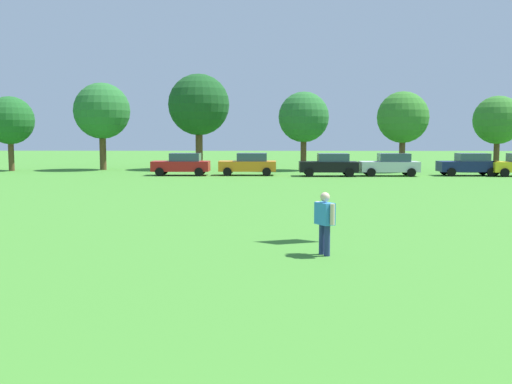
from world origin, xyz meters
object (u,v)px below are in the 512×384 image
object	(u,v)px
parked_car_navy_4	(469,164)
tree_center_right	(304,117)
parked_car_silver_3	(390,164)
adult_bystander	(325,218)
parked_car_orange_1	(249,164)
tree_far_left	(10,121)
tree_center_left	(199,105)
parked_car_black_2	(329,165)
tree_far_right	(498,120)
tree_left	(102,111)
tree_right	(403,118)
parked_car_red_0	(182,164)

from	to	relation	value
parked_car_navy_4	tree_center_right	bearing A→B (deg)	-27.86
parked_car_silver_3	adult_bystander	bearing A→B (deg)	75.61
parked_car_orange_1	tree_far_left	distance (m)	21.14
tree_far_left	tree_center_left	world-z (taller)	tree_center_left
tree_center_left	tree_center_right	size ratio (longest dim) A/B	1.25
parked_car_black_2	parked_car_silver_3	size ratio (longest dim) A/B	1.00
parked_car_orange_1	tree_far_right	size ratio (longest dim) A/B	0.68
adult_bystander	tree_center_left	distance (m)	38.64
parked_car_orange_1	parked_car_black_2	bearing A→B (deg)	172.59
tree_left	tree_right	size ratio (longest dim) A/B	1.14
parked_car_navy_4	tree_left	bearing A→B (deg)	-12.70
adult_bystander	tree_far_left	bearing A→B (deg)	-175.96
tree_right	parked_car_red_0	bearing A→B (deg)	-164.04
tree_center_right	parked_car_silver_3	bearing A→B (deg)	-48.12
tree_far_right	parked_car_navy_4	bearing A→B (deg)	-125.66
parked_car_navy_4	tree_center_left	bearing A→B (deg)	-20.04
parked_car_black_2	tree_far_right	distance (m)	16.51
tree_right	tree_far_right	world-z (taller)	tree_right
parked_car_black_2	tree_center_right	world-z (taller)	tree_center_right
tree_far_left	tree_far_right	xyz separation A→B (m)	(41.04, 0.93, 0.03)
parked_car_red_0	parked_car_black_2	xyz separation A→B (m)	(11.05, -0.54, 0.00)
adult_bystander	parked_car_silver_3	size ratio (longest dim) A/B	0.38
parked_car_navy_4	tree_far_right	xyz separation A→B (m)	(4.24, 5.91, 3.41)
parked_car_black_2	tree_far_left	distance (m)	27.13
tree_center_right	parked_car_navy_4	bearing A→B (deg)	-27.86
parked_car_silver_3	tree_far_right	world-z (taller)	tree_far_right
parked_car_red_0	tree_right	xyz separation A→B (m)	(17.61, 5.04, 3.61)
tree_far_left	tree_center_left	xyz separation A→B (m)	(15.63, 2.75, 1.42)
parked_car_orange_1	tree_right	world-z (taller)	tree_right
adult_bystander	parked_car_navy_4	xyz separation A→B (m)	(13.50, 29.86, -0.11)
adult_bystander	parked_car_orange_1	distance (m)	30.06
parked_car_navy_4	tree_center_left	xyz separation A→B (m)	(-21.17, 7.73, 4.80)
tree_center_right	tree_left	bearing A→B (deg)	179.07
parked_car_orange_1	parked_car_navy_4	xyz separation A→B (m)	(16.52, -0.05, 0.00)
adult_bystander	parked_car_silver_3	world-z (taller)	parked_car_silver_3
tree_right	parked_car_silver_3	bearing A→B (deg)	-110.93
parked_car_red_0	tree_left	xyz separation A→B (m)	(-7.91, 6.84, 4.23)
adult_bystander	tree_center_right	distance (m)	36.42
parked_car_orange_1	tree_left	size ratio (longest dim) A/B	0.57
parked_car_red_0	tree_center_right	bearing A→B (deg)	-145.45
parked_car_navy_4	tree_far_right	size ratio (longest dim) A/B	0.68
parked_car_navy_4	tree_far_right	bearing A→B (deg)	-125.66
parked_car_navy_4	tree_left	size ratio (longest dim) A/B	0.57
parked_car_navy_4	tree_center_left	distance (m)	23.04
parked_car_red_0	tree_far_left	bearing A→B (deg)	-18.72
tree_left	parked_car_navy_4	bearing A→B (deg)	-12.70
parked_car_orange_1	tree_far_left	bearing A→B (deg)	-13.64
adult_bystander	tree_right	bearing A→B (deg)	134.85
parked_car_orange_1	tree_center_right	xyz separation A→B (m)	(4.49, 6.31, 3.68)
parked_car_orange_1	tree_left	bearing A→B (deg)	-27.00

